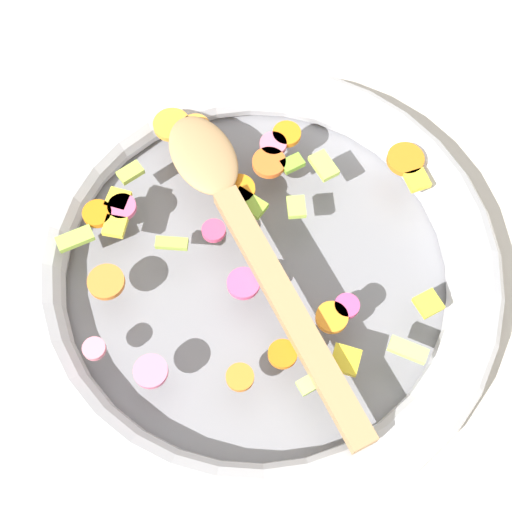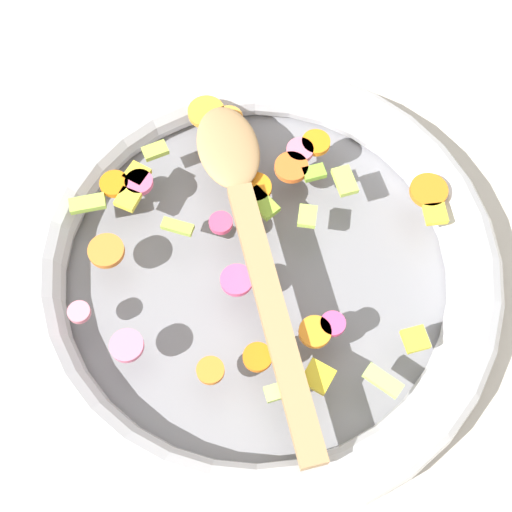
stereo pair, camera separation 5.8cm
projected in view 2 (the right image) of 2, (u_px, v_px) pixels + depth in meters
The scene contains 4 objects.
ground_plane at pixel (256, 278), 0.66m from camera, with size 4.00×4.00×0.00m, color beige.
skillet at pixel (256, 269), 0.64m from camera, with size 0.44×0.44×0.05m.
chopped_vegetables at pixel (246, 222), 0.63m from camera, with size 0.33×0.33×0.01m.
wooden_spoon at pixel (251, 230), 0.61m from camera, with size 0.31×0.21×0.01m.
Camera 2 is at (0.18, -0.18, 0.61)m, focal length 50.00 mm.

